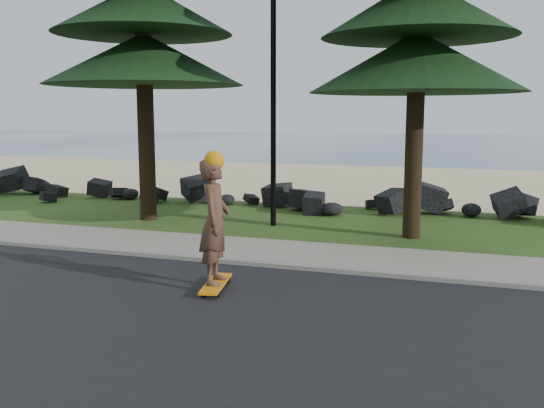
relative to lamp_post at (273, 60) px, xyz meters
The scene contains 9 objects.
ground 5.23m from the lamp_post, 90.00° to the right, with size 160.00×160.00×0.00m, color #294515.
road 8.74m from the lamp_post, 90.00° to the right, with size 160.00×7.00×0.02m, color black.
kerb 5.79m from the lamp_post, 90.00° to the right, with size 160.00×0.20×0.10m, color gray.
sidewalk 5.08m from the lamp_post, 90.00° to the right, with size 160.00×2.00×0.08m, color gray.
beach_sand 12.03m from the lamp_post, 90.00° to the left, with size 160.00×15.00×0.01m, color #CCC188.
ocean 47.98m from the lamp_post, 90.00° to the left, with size 160.00×58.00×0.01m, color #3F5B7A.
seawall_boulders 4.78m from the lamp_post, 90.00° to the left, with size 60.00×2.40×1.10m, color black, non-canonical shape.
lamp_post is the anchor object (origin of this frame).
skateboarder 6.59m from the lamp_post, 80.42° to the right, with size 0.62×1.23×2.23m.
Camera 1 is at (4.88, -11.24, 2.81)m, focal length 40.00 mm.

